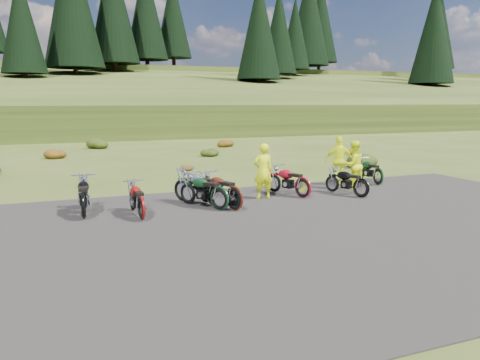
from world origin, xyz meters
name	(u,v)px	position (x,y,z in m)	size (l,w,h in m)	color
ground	(277,211)	(0.00, 0.00, 0.00)	(300.00, 300.00, 0.00)	#3A4617
gravel_pad	(310,228)	(0.00, -2.00, 0.00)	(20.00, 12.00, 0.04)	black
hill_slope	(106,127)	(0.00, 50.00, 0.00)	(300.00, 46.00, 3.00)	#283B13
hill_plateau	(80,115)	(0.00, 110.00, 0.00)	(300.00, 90.00, 9.17)	#283B13
conifer_21	(21,21)	(-9.00, 50.00, 12.56)	(5.28, 5.28, 14.00)	black
conifer_23	(113,5)	(3.00, 62.00, 17.47)	(7.48, 7.48, 19.00)	black
conifer_24	(146,10)	(9.00, 68.00, 18.16)	(7.04, 7.04, 18.00)	black
conifer_25	(173,15)	(15.00, 74.00, 18.66)	(6.60, 6.60, 17.00)	black
conifer_26	(259,28)	(21.00, 49.00, 13.37)	(6.16, 6.16, 16.00)	black
conifer_27	(279,31)	(27.00, 55.00, 14.06)	(5.72, 5.72, 15.00)	black
conifer_28	(295,33)	(33.00, 61.00, 14.76)	(5.28, 5.28, 14.00)	black
conifer_29	(309,16)	(39.00, 67.00, 18.97)	(7.92, 7.92, 20.00)	black
conifer_30	(320,19)	(45.00, 73.00, 19.66)	(7.48, 7.48, 19.00)	black
conifer_31	(434,32)	(51.00, 48.00, 14.18)	(7.04, 7.04, 18.00)	black
conifer_32	(435,35)	(57.00, 54.00, 14.87)	(6.60, 6.60, 17.00)	black
conifer_33	(436,37)	(63.00, 60.00, 15.56)	(6.16, 6.16, 16.00)	black
conifer_34	(437,38)	(69.00, 66.00, 16.26)	(5.72, 5.72, 15.00)	black
conifer_35	(438,40)	(75.00, 72.00, 16.95)	(5.28, 5.28, 14.00)	black
conifer_36	(439,30)	(81.00, 78.00, 20.16)	(7.92, 7.92, 20.00)	black
shrub_2	(55,152)	(-6.20, 16.60, 0.38)	(1.30, 1.30, 0.77)	brown
shrub_3	(99,142)	(-3.30, 21.90, 0.46)	(1.56, 1.56, 0.92)	#202E0B
shrub_4	(185,166)	(-0.40, 9.20, 0.23)	(0.77, 0.77, 0.45)	brown
shrub_5	(209,151)	(2.50, 14.50, 0.31)	(1.03, 1.03, 0.61)	#202E0B
shrub_6	(225,142)	(5.40, 19.80, 0.38)	(1.30, 1.30, 0.77)	brown
shrub_7	(363,158)	(8.30, 7.10, 0.46)	(1.56, 1.56, 0.92)	#202E0B
shrub_8	(350,151)	(11.20, 12.40, 0.23)	(0.77, 0.77, 0.45)	brown
motorcycle_0	(84,219)	(-5.51, 1.10, 0.00)	(2.12, 0.71, 1.11)	black
motorcycle_1	(142,221)	(-4.02, 0.34, 0.00)	(1.89, 0.63, 0.99)	maroon
motorcycle_2	(220,211)	(-1.61, 0.67, 0.00)	(2.06, 0.69, 1.08)	#0E3317
motorcycle_3	(216,208)	(-1.61, 1.06, 0.00)	(2.21, 0.74, 1.16)	#B1B2B6
motorcycle_4	(235,211)	(-1.20, 0.48, 0.00)	(2.09, 0.70, 1.10)	#4F180D
motorcycle_5	(361,198)	(3.54, 0.69, 0.00)	(1.88, 0.63, 0.98)	black
motorcycle_6	(303,199)	(1.64, 1.37, 0.00)	(2.02, 0.67, 1.06)	maroon
motorcycle_7	(378,185)	(5.67, 2.52, 0.00)	(1.91, 0.64, 1.00)	#0E3215
person_middle	(263,172)	(0.32, 1.76, 0.94)	(0.69, 0.45, 1.88)	#D2E50C
person_right_a	(353,166)	(4.23, 2.18, 0.91)	(0.88, 0.69, 1.82)	#D2E50C
person_right_b	(339,161)	(4.24, 3.13, 0.96)	(1.13, 0.47, 1.92)	#D2E50C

